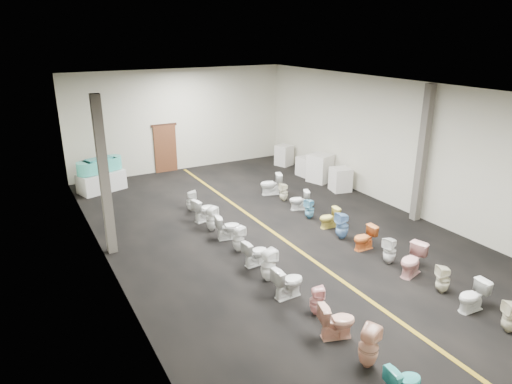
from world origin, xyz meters
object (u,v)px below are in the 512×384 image
bathtub (100,165)px  toilet_right_10 (284,192)px  toilet_right_7 (329,218)px  toilet_right_8 (310,209)px  toilet_right_9 (299,200)px  toilet_left_2 (337,321)px  toilet_right_6 (342,226)px  toilet_left_0 (404,382)px  toilet_left_1 (369,347)px  display_table (102,182)px  toilet_left_10 (204,210)px  toilet_left_7 (238,239)px  toilet_right_4 (390,251)px  toilet_left_5 (268,265)px  toilet_right_11 (271,184)px  appliance_crate_a (340,179)px  toilet_left_9 (212,219)px  toilet_left_8 (228,227)px  toilet_right_2 (443,279)px  appliance_crate_c (307,166)px  toilet_right_0 (511,317)px  toilet_left_11 (191,201)px  toilet_left_6 (255,253)px  appliance_crate_d (284,155)px  toilet_left_3 (316,301)px  toilet_right_1 (473,296)px  toilet_left_4 (288,282)px  appliance_crate_b (320,168)px

bathtub → toilet_right_10: bearing=-57.4°
toilet_right_7 → toilet_right_8: (-0.11, 0.93, 0.02)m
toilet_right_9 → toilet_right_10: (-0.01, 1.00, -0.01)m
toilet_left_2 → toilet_right_6: size_ratio=0.91×
toilet_left_0 → toilet_left_1: 0.91m
toilet_left_2 → toilet_right_10: size_ratio=1.12×
display_table → toilet_left_10: toilet_left_10 is taller
toilet_left_7 → toilet_right_8: (3.20, 1.01, -0.03)m
toilet_right_4 → toilet_left_5: bearing=-116.7°
toilet_right_11 → appliance_crate_a: bearing=87.3°
toilet_left_9 → toilet_right_11: size_ratio=0.94×
toilet_left_9 → toilet_right_7: size_ratio=1.18×
toilet_left_8 → toilet_right_2: 6.19m
appliance_crate_c → toilet_right_6: size_ratio=0.98×
toilet_right_10 → toilet_right_6: bearing=3.8°
toilet_left_10 → appliance_crate_a: bearing=-102.0°
toilet_right_6 → toilet_right_8: 1.79m
toilet_left_2 → toilet_left_8: toilet_left_2 is taller
toilet_right_11 → toilet_left_2: bearing=-4.9°
bathtub → toilet_right_0: 14.61m
appliance_crate_c → toilet_left_11: appliance_crate_c is taller
toilet_left_9 → toilet_right_9: toilet_left_9 is taller
toilet_right_7 → toilet_right_8: bearing=-166.9°
appliance_crate_a → toilet_right_0: appliance_crate_a is taller
toilet_left_5 → toilet_left_1: bearing=174.4°
toilet_left_6 → appliance_crate_d: bearing=-41.8°
toilet_left_3 → appliance_crate_d: bearing=-6.0°
toilet_right_1 → toilet_right_2: size_ratio=1.02×
toilet_left_4 → toilet_right_2: (3.37, -1.67, -0.04)m
toilet_left_2 → toilet_right_7: bearing=-18.5°
toilet_left_4 → toilet_right_11: size_ratio=0.95×
toilet_left_1 → toilet_left_0: bearing=154.7°
toilet_left_7 → toilet_right_7: 3.32m
appliance_crate_b → toilet_right_2: (-2.63, -8.51, -0.23)m
toilet_right_2 → toilet_right_4: 1.72m
toilet_right_4 → toilet_right_9: toilet_right_4 is taller
toilet_left_5 → toilet_right_7: size_ratio=1.28×
toilet_right_4 → toilet_right_7: size_ratio=1.16×
toilet_left_0 → toilet_left_5: size_ratio=0.79×
appliance_crate_c → toilet_left_7: size_ratio=1.10×
toilet_left_0 → appliance_crate_a: bearing=-26.7°
toilet_left_0 → toilet_left_8: (0.15, 7.29, 0.04)m
toilet_left_7 → toilet_right_0: toilet_left_7 is taller
toilet_right_6 → toilet_left_6: bearing=-81.6°
toilet_left_0 → toilet_left_1: size_ratio=0.80×
toilet_left_3 → toilet_right_9: (3.24, 5.49, 0.01)m
bathtub → display_table: bearing=-95.3°
toilet_left_2 → bathtub: bearing=28.8°
toilet_right_7 → toilet_right_6: bearing=-5.2°
appliance_crate_a → toilet_left_0: appliance_crate_a is taller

